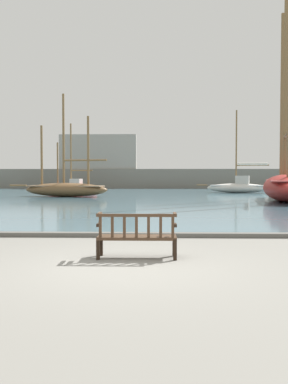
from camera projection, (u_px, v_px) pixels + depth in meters
ground_plane at (122, 267)px, 7.84m from camera, size 160.00×160.00×0.00m
harbor_water at (151, 189)px, 51.79m from camera, size 100.00×80.00×0.08m
quay_edge_kerb at (133, 235)px, 11.68m from camera, size 40.00×0.30×0.12m
park_bench at (137, 235)px, 8.65m from camera, size 1.60×0.53×0.92m
sailboat_outer_starboard at (285, 182)px, 27.36m from camera, size 4.84×11.88×15.31m
sailboat_nearest_starboard at (72, 187)px, 41.29m from camera, size 5.87×2.69×6.63m
sailboat_centre_channel at (238, 186)px, 40.17m from camera, size 6.71×3.01×7.74m
sailboat_far_port at (66, 188)px, 32.68m from camera, size 8.08×3.05×7.83m
far_breakwater at (139, 173)px, 54.94m from camera, size 52.51×2.40×6.93m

